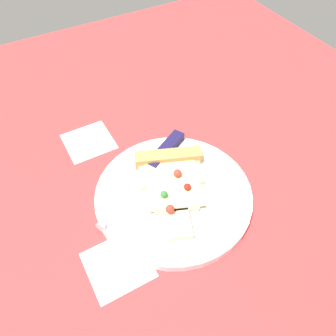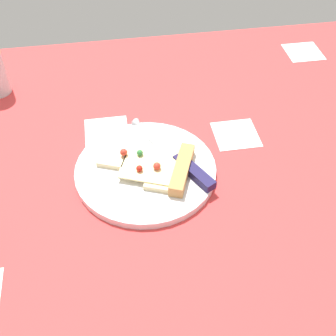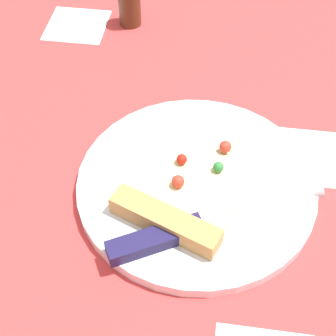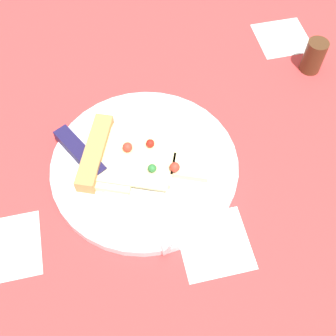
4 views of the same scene
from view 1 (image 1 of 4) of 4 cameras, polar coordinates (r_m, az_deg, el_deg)
ground_plane at (r=66.41cm, az=0.41°, el=2.11°), size 112.19×112.19×3.00cm
plate at (r=57.66cm, az=0.94°, el=-4.62°), size 26.68×26.68×1.45cm
pizza_slice at (r=57.94cm, az=0.61°, el=-1.71°), size 19.05×14.42×2.69cm
knife at (r=59.91cm, az=-2.73°, el=0.22°), size 13.37×22.06×2.45cm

